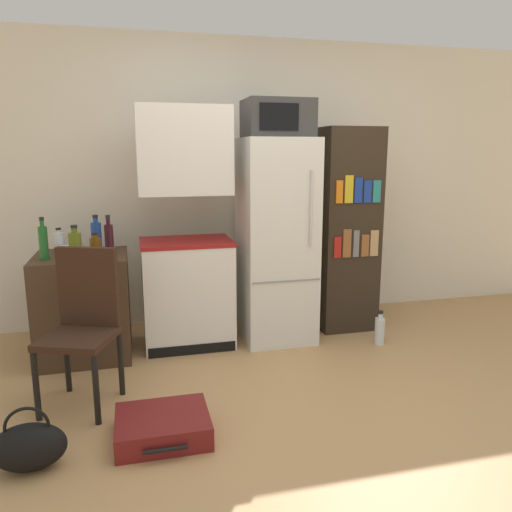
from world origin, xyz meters
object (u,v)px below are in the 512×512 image
microwave (277,119)px  suitcase_large_flat (163,426)px  side_table (84,306)px  kitchen_hutch (186,239)px  chair (84,315)px  bottle_clear_short (59,241)px  bottle_green_tall (43,242)px  water_bottle_front (380,330)px  bottle_wine_dark (109,241)px  bowl (66,249)px  refrigerator (276,241)px  handbag (29,446)px  bookshelf (347,231)px  bottle_olive_oil (75,246)px  bottle_amber_beer (96,245)px  bottle_blue_soda (96,235)px

microwave → suitcase_large_flat: bearing=-127.9°
side_table → microwave: (1.52, 0.02, 1.40)m
kitchen_hutch → chair: kitchen_hutch is taller
microwave → chair: (-1.45, -0.77, -1.23)m
bottle_clear_short → suitcase_large_flat: 1.87m
microwave → bottle_clear_short: size_ratio=2.99×
bottle_green_tall → water_bottle_front: 2.66m
bottle_wine_dark → bottle_green_tall: (-0.45, 0.08, -0.00)m
kitchen_hutch → bowl: (-0.90, 0.08, -0.06)m
bottle_clear_short → suitcase_large_flat: (0.67, -1.55, -0.80)m
microwave → bottle_clear_short: (-1.70, 0.23, -0.93)m
side_table → refrigerator: bearing=0.8°
bottle_wine_dark → water_bottle_front: size_ratio=1.11×
bottle_clear_short → handbag: size_ratio=0.48×
microwave → bottle_green_tall: bearing=-175.7°
bookshelf → bottle_wine_dark: size_ratio=5.51×
bookshelf → water_bottle_front: (0.11, -0.47, -0.75)m
refrigerator → bottle_wine_dark: bearing=-170.6°
kitchen_hutch → bottle_olive_oil: kitchen_hutch is taller
suitcase_large_flat → water_bottle_front: 2.04m
bottle_wine_dark → bowl: size_ratio=1.92×
bowl → suitcase_large_flat: (0.61, -1.43, -0.75)m
side_table → bookshelf: 2.25m
kitchen_hutch → bottle_wine_dark: 0.62m
bottle_amber_beer → side_table: bearing=-173.6°
microwave → bottle_olive_oil: bearing=-172.5°
refrigerator → bottle_clear_short: 1.71m
side_table → bottle_wine_dark: bearing=-41.1°
bottle_wine_dark → suitcase_large_flat: bearing=-76.1°
bottle_clear_short → bowl: 0.14m
microwave → bookshelf: microwave is taller
bookshelf → bottle_olive_oil: bearing=-172.1°
bottle_green_tall → handbag: size_ratio=0.85×
bookshelf → bottle_olive_oil: size_ratio=6.96×
side_table → handbag: 1.46m
bottle_wine_dark → side_table: bearing=138.9°
bookshelf → bottle_blue_soda: size_ratio=6.36×
side_table → bottle_olive_oil: bearing=-92.9°
bottle_blue_soda → side_table: bearing=-120.6°
bookshelf → suitcase_large_flat: bearing=-140.0°
bottle_blue_soda → bowl: bearing=-166.2°
bowl → suitcase_large_flat: bearing=-67.1°
bottle_wine_dark → handbag: bearing=-107.1°
microwave → bottle_amber_beer: bearing=-179.7°
kitchen_hutch → bottle_amber_beer: 0.68m
handbag → bottle_green_tall: bearing=93.0°
microwave → bookshelf: bearing=8.7°
side_table → bottle_wine_dark: size_ratio=2.49×
chair → handbag: chair is taller
bowl → kitchen_hutch: bearing=-4.8°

